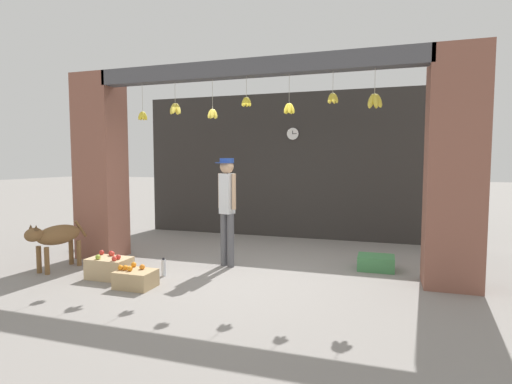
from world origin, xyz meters
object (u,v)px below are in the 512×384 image
at_px(produce_box_green, 376,263).
at_px(fruit_crate_apples, 110,268).
at_px(fruit_crate_oranges, 136,278).
at_px(wall_clock, 293,134).
at_px(dog, 56,237).
at_px(water_bottle, 164,268).
at_px(shopkeeper, 227,202).

bearing_deg(produce_box_green, fruit_crate_apples, -155.91).
height_order(fruit_crate_oranges, wall_clock, wall_clock).
bearing_deg(fruit_crate_oranges, produce_box_green, 31.77).
relative_size(dog, water_bottle, 4.00).
relative_size(fruit_crate_oranges, water_bottle, 1.83).
bearing_deg(fruit_crate_apples, dog, 173.93).
bearing_deg(shopkeeper, water_bottle, 67.96).
bearing_deg(fruit_crate_oranges, water_bottle, 81.90).
height_order(shopkeeper, fruit_crate_apples, shopkeeper).
relative_size(fruit_crate_apples, produce_box_green, 1.07).
bearing_deg(fruit_crate_apples, produce_box_green, 24.09).
xyz_separation_m(dog, fruit_crate_apples, (1.05, -0.11, -0.37)).
height_order(fruit_crate_apples, wall_clock, wall_clock).
distance_m(fruit_crate_oranges, water_bottle, 0.58).
relative_size(dog, fruit_crate_oranges, 2.18).
bearing_deg(wall_clock, dog, -128.33).
height_order(dog, fruit_crate_apples, dog).
xyz_separation_m(water_bottle, wall_clock, (1.14, 3.43, 2.13)).
bearing_deg(shopkeeper, fruit_crate_apples, 57.60).
distance_m(fruit_crate_apples, produce_box_green, 3.97).
bearing_deg(water_bottle, shopkeeper, 49.89).
distance_m(fruit_crate_oranges, fruit_crate_apples, 0.65).
height_order(produce_box_green, water_bottle, water_bottle).
xyz_separation_m(dog, water_bottle, (1.74, 0.21, -0.39)).
bearing_deg(fruit_crate_oranges, shopkeeper, 61.15).
relative_size(dog, shopkeeper, 0.63).
height_order(dog, shopkeeper, shopkeeper).
height_order(fruit_crate_oranges, produce_box_green, fruit_crate_oranges).
height_order(fruit_crate_apples, produce_box_green, fruit_crate_apples).
relative_size(fruit_crate_oranges, wall_clock, 1.83).
bearing_deg(fruit_crate_apples, shopkeeper, 39.53).
bearing_deg(wall_clock, produce_box_green, -49.84).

